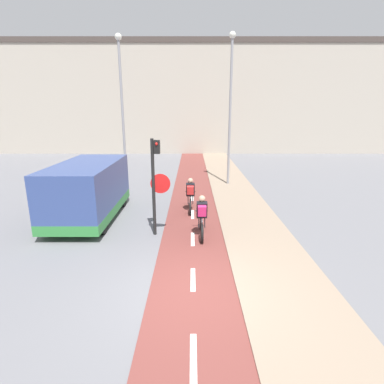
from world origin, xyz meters
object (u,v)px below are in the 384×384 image
Objects in this scene: street_lamp_far at (121,99)px; cyclist_far at (190,195)px; van at (88,192)px; traffic_light_pole at (155,177)px; street_lamp_sidewalk at (230,98)px; cyclist_near at (201,217)px.

cyclist_far is at bearing -52.32° from street_lamp_far.
cyclist_far is 4.13m from van.
traffic_light_pole is 8.70m from street_lamp_sidewalk.
street_lamp_far reaches higher than traffic_light_pole.
cyclist_near is (-1.79, -7.67, -4.21)m from street_lamp_sidewalk.
street_lamp_far is 5.99m from street_lamp_sidewalk.
cyclist_near is 2.75m from cyclist_far.
traffic_light_pole is at bearing 173.80° from cyclist_near.
street_lamp_far is 9.65m from cyclist_near.
street_lamp_sidewalk reaches higher than cyclist_far.
cyclist_far is (1.15, 2.55, -1.35)m from traffic_light_pole.
street_lamp_far is at bearing 87.87° from van.
van is (-6.21, -5.85, -3.80)m from street_lamp_sidewalk.
van is (-2.87, 1.66, -0.94)m from traffic_light_pole.
street_lamp_far is 4.66× the size of cyclist_far.
cyclist_far is at bearing 65.79° from traffic_light_pole.
traffic_light_pole is 2.06m from cyclist_near.
traffic_light_pole is 3.44m from van.
cyclist_far is at bearing -113.86° from street_lamp_sidewalk.
cyclist_far is at bearing 98.38° from cyclist_near.
street_lamp_far is 6.92m from van.
street_lamp_sidewalk is 8.93m from cyclist_near.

